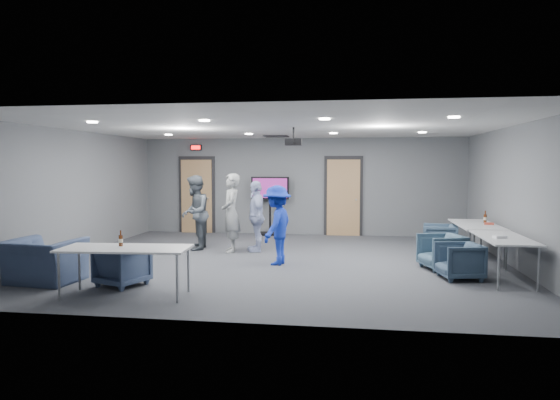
# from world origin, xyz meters

# --- Properties ---
(floor) EXTENTS (9.00, 9.00, 0.00)m
(floor) POSITION_xyz_m (0.00, 0.00, 0.00)
(floor) COLOR #37393F
(floor) RESTS_ON ground
(ceiling) EXTENTS (9.00, 9.00, 0.00)m
(ceiling) POSITION_xyz_m (0.00, 0.00, 2.70)
(ceiling) COLOR silver
(ceiling) RESTS_ON wall_back
(wall_back) EXTENTS (9.00, 0.02, 2.70)m
(wall_back) POSITION_xyz_m (0.00, 4.00, 1.35)
(wall_back) COLOR slate
(wall_back) RESTS_ON floor
(wall_front) EXTENTS (9.00, 0.02, 2.70)m
(wall_front) POSITION_xyz_m (0.00, -4.00, 1.35)
(wall_front) COLOR slate
(wall_front) RESTS_ON floor
(wall_left) EXTENTS (0.02, 8.00, 2.70)m
(wall_left) POSITION_xyz_m (-4.50, 0.00, 1.35)
(wall_left) COLOR slate
(wall_left) RESTS_ON floor
(wall_right) EXTENTS (0.02, 8.00, 2.70)m
(wall_right) POSITION_xyz_m (4.50, 0.00, 1.35)
(wall_right) COLOR slate
(wall_right) RESTS_ON floor
(door_left) EXTENTS (1.06, 0.17, 2.24)m
(door_left) POSITION_xyz_m (-3.00, 3.95, 1.07)
(door_left) COLOR black
(door_left) RESTS_ON wall_back
(door_right) EXTENTS (1.06, 0.17, 2.24)m
(door_right) POSITION_xyz_m (1.20, 3.95, 1.07)
(door_right) COLOR black
(door_right) RESTS_ON wall_back
(exit_sign) EXTENTS (0.32, 0.08, 0.16)m
(exit_sign) POSITION_xyz_m (-3.00, 3.93, 2.45)
(exit_sign) COLOR black
(exit_sign) RESTS_ON wall_back
(hvac_diffuser) EXTENTS (0.60, 0.60, 0.03)m
(hvac_diffuser) POSITION_xyz_m (-0.50, 2.80, 2.69)
(hvac_diffuser) COLOR black
(hvac_diffuser) RESTS_ON ceiling
(downlights) EXTENTS (6.18, 3.78, 0.02)m
(downlights) POSITION_xyz_m (0.00, 0.00, 2.68)
(downlights) COLOR white
(downlights) RESTS_ON ceiling
(person_a) EXTENTS (0.57, 0.73, 1.76)m
(person_a) POSITION_xyz_m (-1.23, 0.91, 0.88)
(person_a) COLOR gray
(person_a) RESTS_ON floor
(person_b) EXTENTS (0.77, 0.92, 1.71)m
(person_b) POSITION_xyz_m (-2.14, 1.11, 0.86)
(person_b) COLOR #4D555D
(person_b) RESTS_ON floor
(person_c) EXTENTS (0.68, 1.01, 1.60)m
(person_c) POSITION_xyz_m (-0.70, 1.10, 0.80)
(person_c) COLOR #AFBBE1
(person_c) RESTS_ON floor
(person_d) EXTENTS (0.77, 1.10, 1.55)m
(person_d) POSITION_xyz_m (-0.00, -0.32, 0.78)
(person_d) COLOR #1B32B0
(person_d) RESTS_ON floor
(chair_right_a) EXTENTS (0.82, 0.80, 0.66)m
(chair_right_a) POSITION_xyz_m (3.35, 1.31, 0.33)
(chair_right_a) COLOR #3C5167
(chair_right_a) RESTS_ON floor
(chair_right_b) EXTENTS (0.91, 0.90, 0.66)m
(chair_right_b) POSITION_xyz_m (3.11, -0.34, 0.33)
(chair_right_b) COLOR #395063
(chair_right_b) RESTS_ON floor
(chair_right_c) EXTENTS (0.80, 0.79, 0.62)m
(chair_right_c) POSITION_xyz_m (3.27, -1.13, 0.31)
(chair_right_c) COLOR #334458
(chair_right_c) RESTS_ON floor
(chair_front_a) EXTENTS (0.89, 0.90, 0.64)m
(chair_front_a) POSITION_xyz_m (-2.21, -2.40, 0.32)
(chair_front_a) COLOR #3C4A68
(chair_front_a) RESTS_ON floor
(chair_front_b) EXTENTS (1.20, 1.08, 0.72)m
(chair_front_b) POSITION_xyz_m (-3.60, -2.40, 0.36)
(chair_front_b) COLOR #3E4C6B
(chair_front_b) RESTS_ON floor
(table_right_a) EXTENTS (0.79, 1.90, 0.73)m
(table_right_a) POSITION_xyz_m (4.00, 0.85, 0.69)
(table_right_a) COLOR silver
(table_right_a) RESTS_ON floor
(table_right_b) EXTENTS (0.74, 1.78, 0.73)m
(table_right_b) POSITION_xyz_m (4.00, -1.05, 0.68)
(table_right_b) COLOR silver
(table_right_b) RESTS_ON floor
(table_front_left) EXTENTS (1.94, 0.93, 0.73)m
(table_front_left) POSITION_xyz_m (-1.87, -3.00, 0.69)
(table_front_left) COLOR silver
(table_front_left) RESTS_ON floor
(bottle_front) EXTENTS (0.06, 0.06, 0.24)m
(bottle_front) POSITION_xyz_m (-1.99, -2.90, 0.82)
(bottle_front) COLOR #4F240D
(bottle_front) RESTS_ON table_front_left
(bottle_right) EXTENTS (0.07, 0.07, 0.26)m
(bottle_right) POSITION_xyz_m (4.23, 1.08, 0.83)
(bottle_right) COLOR #4F240D
(bottle_right) RESTS_ON table_right_a
(snack_box) EXTENTS (0.21, 0.17, 0.04)m
(snack_box) POSITION_xyz_m (4.23, 0.76, 0.75)
(snack_box) COLOR #B33E2C
(snack_box) RESTS_ON table_right_a
(wrapper) EXTENTS (0.22, 0.18, 0.04)m
(wrapper) POSITION_xyz_m (3.90, -1.20, 0.75)
(wrapper) COLOR white
(wrapper) RESTS_ON table_right_b
(tv_stand) EXTENTS (1.06, 0.50, 1.62)m
(tv_stand) POSITION_xyz_m (-0.82, 3.75, 0.92)
(tv_stand) COLOR black
(tv_stand) RESTS_ON floor
(projector) EXTENTS (0.34, 0.32, 0.35)m
(projector) POSITION_xyz_m (0.29, -0.08, 2.41)
(projector) COLOR black
(projector) RESTS_ON ceiling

